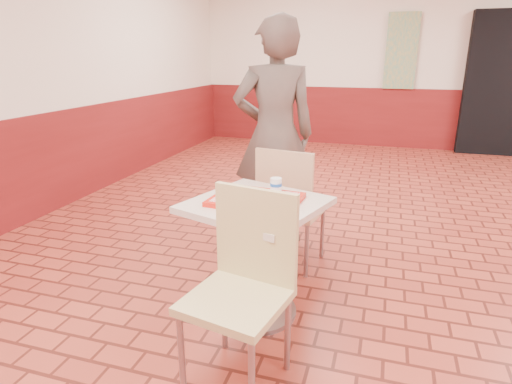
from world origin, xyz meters
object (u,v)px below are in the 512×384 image
(main_table, at_px, (256,240))
(long_john_donut, at_px, (264,199))
(chair_main_front, at_px, (244,278))
(chair_main_back, at_px, (289,202))
(ring_donut, at_px, (241,189))
(serving_tray, at_px, (256,199))
(paper_cup, at_px, (276,185))
(customer, at_px, (274,135))

(main_table, distance_m, long_john_donut, 0.31)
(chair_main_front, distance_m, chair_main_back, 1.18)
(chair_main_front, distance_m, ring_donut, 0.66)
(chair_main_back, bearing_deg, long_john_donut, 100.59)
(chair_main_back, relative_size, serving_tray, 1.87)
(main_table, bearing_deg, paper_cup, 53.32)
(chair_main_front, height_order, customer, customer)
(main_table, distance_m, ring_donut, 0.32)
(serving_tray, bearing_deg, chair_main_back, 85.58)
(ring_donut, bearing_deg, long_john_donut, -35.50)
(paper_cup, bearing_deg, main_table, -126.68)
(chair_main_back, distance_m, serving_tray, 0.71)
(main_table, bearing_deg, chair_main_back, 85.58)
(serving_tray, xyz_separation_m, long_john_donut, (0.07, -0.07, 0.03))
(chair_main_front, xyz_separation_m, paper_cup, (-0.01, 0.63, 0.28))
(ring_donut, relative_size, paper_cup, 1.22)
(chair_main_back, relative_size, long_john_donut, 6.79)
(main_table, xyz_separation_m, serving_tray, (0.00, -0.00, 0.26))
(customer, distance_m, long_john_donut, 1.23)
(main_table, relative_size, chair_main_front, 0.78)
(long_john_donut, bearing_deg, chair_main_back, 91.36)
(chair_main_front, distance_m, paper_cup, 0.69)
(chair_main_front, distance_m, long_john_donut, 0.51)
(customer, relative_size, paper_cup, 21.26)
(main_table, bearing_deg, serving_tray, -90.00)
(chair_main_front, height_order, serving_tray, chair_main_front)
(customer, bearing_deg, main_table, 75.25)
(paper_cup, bearing_deg, chair_main_front, -89.18)
(serving_tray, height_order, long_john_donut, long_john_donut)
(serving_tray, distance_m, ring_donut, 0.13)
(main_table, xyz_separation_m, ring_donut, (-0.11, 0.06, 0.29))
(main_table, xyz_separation_m, customer, (-0.19, 1.12, 0.43))
(serving_tray, bearing_deg, main_table, 90.00)
(serving_tray, bearing_deg, chair_main_front, -79.27)
(serving_tray, distance_m, paper_cup, 0.16)
(long_john_donut, bearing_deg, serving_tray, 134.79)
(long_john_donut, height_order, paper_cup, paper_cup)
(chair_main_front, height_order, ring_donut, chair_main_front)
(main_table, distance_m, paper_cup, 0.35)
(customer, relative_size, serving_tray, 3.72)
(main_table, relative_size, chair_main_back, 0.80)
(customer, height_order, long_john_donut, customer)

